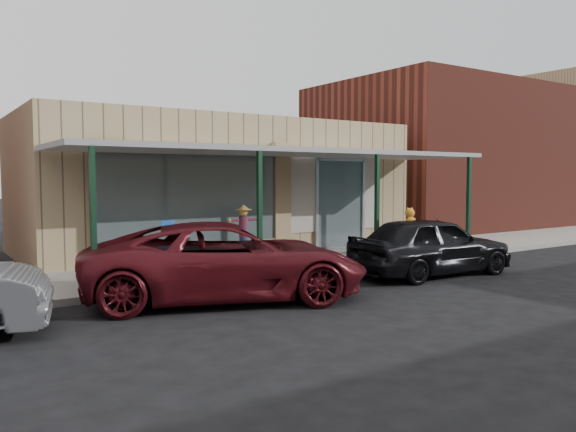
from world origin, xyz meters
TOP-DOWN VIEW (x-y plane):
  - ground at (0.00, 0.00)m, footprint 120.00×120.00m
  - sidewalk at (0.00, 3.60)m, footprint 40.00×3.20m
  - storefront at (-0.00, 8.16)m, footprint 12.00×6.25m
  - awning at (0.00, 3.56)m, footprint 12.00×3.00m
  - block_buildings_near at (2.01, 9.20)m, footprint 61.00×8.00m
  - barrel_scarecrow at (-1.24, 3.90)m, footprint 0.92×0.59m
  - barrel_pumpkin at (3.10, 3.14)m, footprint 0.85×0.85m
  - handicap_sign at (-3.90, 2.40)m, footprint 0.27×0.08m
  - parked_sedan at (2.09, 0.54)m, footprint 4.39×2.10m
  - car_maroon at (-3.30, 0.90)m, footprint 6.01×4.27m

SIDE VIEW (x-z plane):
  - ground at x=0.00m, z-range 0.00..0.00m
  - sidewalk at x=0.00m, z-range 0.00..0.15m
  - barrel_pumpkin at x=3.10m, z-range 0.04..0.81m
  - barrel_scarecrow at x=-1.24m, z-range -0.10..1.43m
  - parked_sedan at x=2.09m, z-range -0.08..1.55m
  - car_maroon at x=-3.30m, z-range 0.00..1.52m
  - handicap_sign at x=-3.90m, z-range 0.34..1.68m
  - storefront at x=0.00m, z-range -0.01..4.19m
  - awning at x=0.00m, z-range 1.49..4.53m
  - block_buildings_near at x=2.01m, z-range -0.23..7.77m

